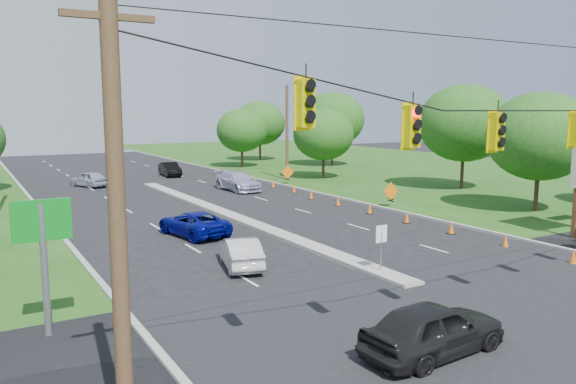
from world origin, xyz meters
TOP-DOWN VIEW (x-y plane):
  - ground at (0.00, 0.00)m, footprint 160.00×160.00m
  - grass_right at (30.00, 20.00)m, footprint 40.00×160.00m
  - cross_street at (0.00, 0.00)m, footprint 160.00×14.00m
  - curb_left at (-10.10, 30.00)m, footprint 0.25×110.00m
  - curb_right at (10.10, 30.00)m, footprint 0.25×110.00m
  - median at (0.00, 21.00)m, footprint 1.00×34.00m
  - median_sign at (0.00, 6.00)m, footprint 0.55×0.06m
  - signal_span at (-0.05, -1.00)m, footprint 25.60×0.32m
  - utility_pole_far_right at (12.50, 35.00)m, footprint 0.28×0.28m
  - cone_0 at (8.20, 3.00)m, footprint 0.32×0.32m
  - cone_1 at (8.20, 6.50)m, footprint 0.32×0.32m
  - cone_2 at (8.20, 10.00)m, footprint 0.32×0.32m
  - cone_3 at (8.20, 13.50)m, footprint 0.32×0.32m
  - cone_4 at (8.20, 17.00)m, footprint 0.32×0.32m
  - cone_5 at (8.20, 20.50)m, footprint 0.32×0.32m
  - cone_6 at (8.20, 24.00)m, footprint 0.32×0.32m
  - cone_7 at (8.80, 27.50)m, footprint 0.32×0.32m
  - cone_8 at (8.80, 31.00)m, footprint 0.32×0.32m
  - cone_9 at (8.80, 34.50)m, footprint 0.32×0.32m
  - cone_10 at (8.80, 38.00)m, footprint 0.32×0.32m
  - work_sign_1 at (10.80, 18.00)m, footprint 1.27×0.58m
  - work_sign_2 at (10.80, 32.00)m, footprint 1.27×0.58m
  - tree_7 at (18.00, 12.00)m, footprint 6.72×6.72m
  - tree_8 at (22.00, 22.00)m, footprint 7.56×7.56m
  - tree_9 at (16.00, 34.00)m, footprint 5.88×5.88m
  - tree_10 at (24.00, 44.00)m, footprint 7.56×7.56m
  - tree_11 at (20.00, 55.00)m, footprint 6.72×6.72m
  - tree_12 at (14.00, 48.00)m, footprint 5.88×5.88m
  - black_sedan at (-3.63, -0.60)m, footprint 4.53×2.07m
  - white_sedan at (-4.39, 9.95)m, footprint 2.32×4.13m
  - blue_pickup at (-3.93, 16.71)m, footprint 3.01×5.04m
  - silver_car_far at (5.44, 31.05)m, footprint 2.41×5.44m
  - silver_car_oncoming at (-4.82, 39.67)m, footprint 3.05×4.30m
  - dark_car_receding at (3.92, 43.99)m, footprint 1.84×4.39m

SIDE VIEW (x-z plane):
  - ground at x=0.00m, z-range 0.00..0.00m
  - grass_right at x=30.00m, z-range -0.03..0.03m
  - cross_street at x=0.00m, z-range -0.01..0.01m
  - curb_left at x=-10.10m, z-range -0.08..0.08m
  - curb_right at x=10.10m, z-range -0.08..0.08m
  - median at x=0.00m, z-range -0.09..0.09m
  - cone_0 at x=8.20m, z-range 0.00..0.70m
  - cone_1 at x=8.20m, z-range 0.00..0.70m
  - cone_2 at x=8.20m, z-range 0.00..0.70m
  - cone_3 at x=8.20m, z-range 0.00..0.70m
  - cone_4 at x=8.20m, z-range 0.00..0.70m
  - cone_5 at x=8.20m, z-range 0.00..0.70m
  - cone_6 at x=8.20m, z-range 0.00..0.70m
  - cone_7 at x=8.80m, z-range 0.00..0.70m
  - cone_8 at x=8.80m, z-range 0.00..0.70m
  - cone_9 at x=8.80m, z-range 0.00..0.70m
  - cone_10 at x=8.80m, z-range 0.00..0.70m
  - white_sedan at x=-4.39m, z-range 0.00..1.29m
  - blue_pickup at x=-3.93m, z-range 0.00..1.31m
  - silver_car_oncoming at x=-4.82m, z-range 0.00..1.36m
  - dark_car_receding at x=3.92m, z-range 0.00..1.41m
  - black_sedan at x=-3.63m, z-range 0.00..1.51m
  - silver_car_far at x=5.44m, z-range 0.00..1.55m
  - work_sign_1 at x=10.80m, z-range 0.41..1.78m
  - work_sign_2 at x=10.80m, z-range 0.41..1.78m
  - median_sign at x=0.00m, z-range 0.44..2.49m
  - tree_9 at x=16.00m, z-range 0.91..7.77m
  - tree_12 at x=14.00m, z-range 0.91..7.77m
  - utility_pole_far_right at x=12.50m, z-range 0.00..9.00m
  - tree_7 at x=18.00m, z-range 1.04..8.88m
  - tree_11 at x=20.00m, z-range 1.04..8.88m
  - signal_span at x=-0.05m, z-range 0.47..9.47m
  - tree_8 at x=22.00m, z-range 1.17..9.99m
  - tree_10 at x=24.00m, z-range 1.17..9.99m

